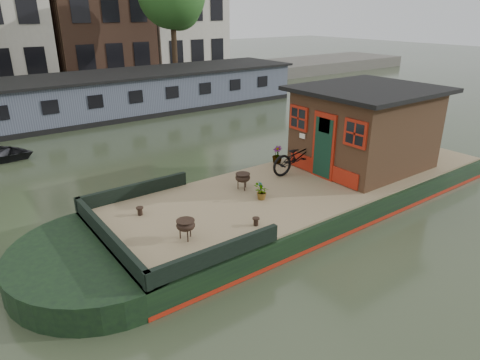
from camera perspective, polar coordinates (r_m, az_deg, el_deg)
ground at (r=12.58m, az=9.26°, el=-2.83°), size 120.00×120.00×0.00m
houseboat_hull at (r=11.62m, az=4.69°, el=-3.26°), size 14.01×4.02×0.60m
houseboat_deck at (r=12.33m, az=9.43°, el=-0.19°), size 11.80×3.80×0.05m
bow_bulwark at (r=9.57m, az=-12.47°, el=-5.85°), size 3.00×4.00×0.35m
cabin at (r=13.54m, az=16.33°, el=6.81°), size 4.00×3.50×2.42m
bicycle at (r=12.77m, az=7.86°, el=3.21°), size 1.95×0.77×1.01m
potted_plant_a at (r=11.12m, az=2.74°, el=-1.16°), size 0.25×0.23×0.40m
potted_plant_c at (r=10.89m, az=2.89°, el=-1.59°), size 0.48×0.46×0.42m
potted_plant_d at (r=13.51m, az=4.99°, el=3.38°), size 0.36×0.36×0.56m
brazier_front at (r=9.13m, az=-7.23°, el=-6.58°), size 0.45×0.45×0.44m
brazier_rear at (r=11.52m, az=0.37°, el=-0.16°), size 0.52×0.52×0.45m
bollard_port at (r=10.40m, az=-13.19°, el=-4.06°), size 0.17×0.17×0.20m
bollard_stbd at (r=9.66m, az=2.14°, el=-5.57°), size 0.17×0.17×0.19m
far_houseboat at (r=23.78m, az=-15.63°, el=10.84°), size 20.40×4.40×2.11m
quay at (r=29.95m, az=-20.24°, el=11.43°), size 60.00×6.00×0.90m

